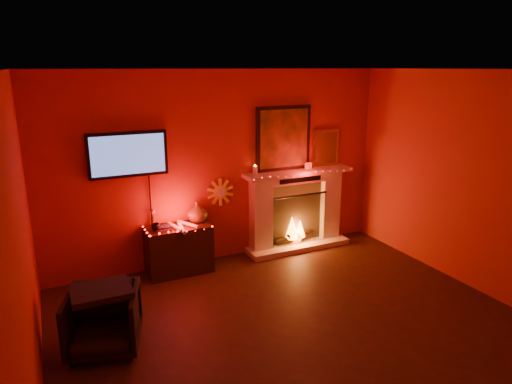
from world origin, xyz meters
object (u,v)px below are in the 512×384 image
Objects in this scene: fireplace at (296,202)px; tv at (128,155)px; sunburst_clock at (220,192)px; armchair at (104,321)px; console_table at (180,246)px.

fireplace is 2.61m from tv.
fireplace reaches higher than sunburst_clock.
tv is 3.10× the size of sunburst_clock.
fireplace is at bearing 43.25° from armchair.
tv reaches higher than armchair.
tv is at bearing 85.43° from armchair.
fireplace is at bearing -1.50° from tv.
fireplace is 3.15× the size of armchair.
fireplace is at bearing 3.79° from console_table.
sunburst_clock is at bearing 1.24° from tv.
sunburst_clock is at bearing 175.63° from fireplace.
sunburst_clock is (1.25, 0.03, -0.65)m from tv.
tv is (-2.44, 0.06, 0.92)m from fireplace.
console_table is (-0.68, -0.22, -0.62)m from sunburst_clock.
sunburst_clock is 0.95m from console_table.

